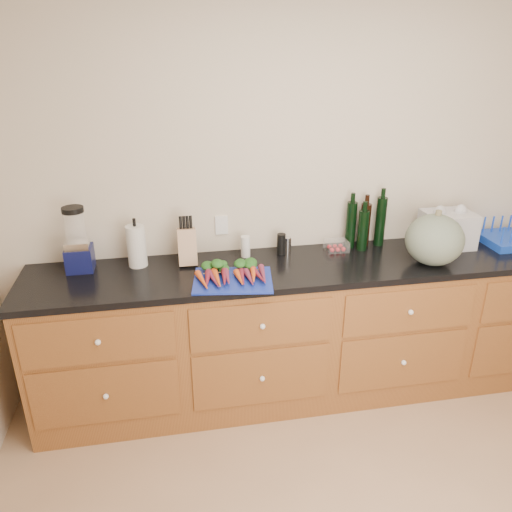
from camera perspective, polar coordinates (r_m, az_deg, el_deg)
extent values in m
cube|color=beige|center=(3.29, 6.39, 7.29)|extent=(4.10, 0.05, 2.60)
cube|color=brown|center=(3.35, 7.31, -8.39)|extent=(3.60, 0.60, 0.90)
cube|color=brown|center=(2.85, -17.60, -9.22)|extent=(0.82, 0.01, 0.28)
sphere|color=white|center=(2.84, -17.63, -9.39)|extent=(0.03, 0.03, 0.03)
cube|color=brown|center=(3.05, -16.76, -14.94)|extent=(0.82, 0.01, 0.38)
sphere|color=white|center=(3.04, -16.79, -15.12)|extent=(0.03, 0.03, 0.03)
cube|color=brown|center=(2.86, 0.69, -7.90)|extent=(0.82, 0.01, 0.28)
sphere|color=white|center=(2.85, 0.76, -8.06)|extent=(0.03, 0.03, 0.03)
cube|color=brown|center=(3.06, 0.66, -13.67)|extent=(0.82, 0.01, 0.38)
sphere|color=white|center=(3.05, 0.72, -13.85)|extent=(0.03, 0.03, 0.03)
cube|color=brown|center=(3.14, 17.15, -6.02)|extent=(0.82, 0.01, 0.28)
sphere|color=white|center=(3.12, 17.28, -6.15)|extent=(0.03, 0.03, 0.03)
cube|color=brown|center=(3.32, 16.41, -11.45)|extent=(0.82, 0.01, 0.38)
sphere|color=white|center=(3.31, 16.53, -11.60)|extent=(0.03, 0.03, 0.03)
cube|color=black|center=(3.13, 7.75, -1.06)|extent=(3.64, 0.62, 0.04)
cube|color=#162BA3|center=(2.86, -2.67, -2.78)|extent=(0.49, 0.40, 0.01)
cone|color=#EB551B|center=(2.81, -6.13, -2.75)|extent=(0.04, 0.18, 0.04)
cone|color=maroon|center=(2.82, -5.54, -2.70)|extent=(0.04, 0.18, 0.04)
cone|color=maroon|center=(2.82, -4.94, -2.66)|extent=(0.04, 0.18, 0.04)
cone|color=#EB551B|center=(2.82, -4.35, -2.61)|extent=(0.04, 0.18, 0.04)
cone|color=maroon|center=(2.82, -3.76, -2.57)|extent=(0.04, 0.18, 0.04)
cone|color=maroon|center=(2.83, -3.18, -2.52)|extent=(0.04, 0.18, 0.04)
ellipsoid|color=#1C4E1A|center=(2.94, -4.94, -1.34)|extent=(0.18, 0.11, 0.05)
cone|color=#EB551B|center=(2.83, -2.08, -2.44)|extent=(0.04, 0.18, 0.04)
cone|color=maroon|center=(2.84, -1.49, -2.40)|extent=(0.04, 0.18, 0.04)
cone|color=maroon|center=(2.84, -0.91, -2.35)|extent=(0.04, 0.18, 0.04)
cone|color=#EB551B|center=(2.84, -0.33, -2.30)|extent=(0.04, 0.18, 0.04)
cone|color=maroon|center=(2.85, 0.25, -2.26)|extent=(0.04, 0.18, 0.04)
cone|color=maroon|center=(2.85, 0.83, -2.21)|extent=(0.04, 0.18, 0.04)
ellipsoid|color=#1C4E1A|center=(2.96, -1.07, -1.05)|extent=(0.18, 0.11, 0.05)
ellipsoid|color=#526151|center=(3.21, 19.73, 1.76)|extent=(0.35, 0.35, 0.31)
cube|color=#0E1243|center=(3.15, -19.48, -0.27)|extent=(0.15, 0.15, 0.15)
cube|color=silver|center=(3.09, -19.78, 1.16)|extent=(0.14, 0.09, 0.05)
cylinder|color=white|center=(3.08, -19.95, 2.98)|extent=(0.12, 0.12, 0.20)
cylinder|color=black|center=(3.05, -20.24, 4.98)|extent=(0.12, 0.12, 0.03)
cylinder|color=silver|center=(3.09, -13.49, 1.11)|extent=(0.11, 0.11, 0.26)
cube|color=tan|center=(3.07, -7.87, 1.09)|extent=(0.11, 0.11, 0.22)
cylinder|color=white|center=(3.16, -1.21, 1.09)|extent=(0.06, 0.06, 0.14)
cylinder|color=black|center=(3.20, 2.90, 1.37)|extent=(0.05, 0.05, 0.14)
cylinder|color=silver|center=(3.21, 3.61, 1.22)|extent=(0.05, 0.05, 0.11)
cube|color=white|center=(3.30, 9.18, 1.17)|extent=(0.14, 0.11, 0.07)
cylinder|color=black|center=(3.34, 10.79, 3.52)|extent=(0.07, 0.07, 0.31)
cylinder|color=black|center=(3.39, 12.34, 3.50)|extent=(0.07, 0.07, 0.29)
cylinder|color=black|center=(3.41, 14.03, 3.85)|extent=(0.07, 0.07, 0.33)
cylinder|color=black|center=(3.31, 12.12, 2.88)|extent=(0.07, 0.07, 0.27)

